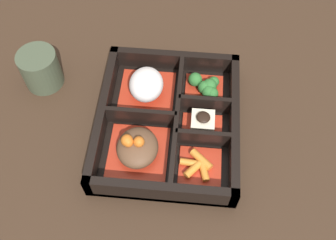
% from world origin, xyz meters
% --- Properties ---
extents(ground_plane, '(3.00, 3.00, 0.00)m').
position_xyz_m(ground_plane, '(0.00, 0.00, 0.00)').
color(ground_plane, '#382619').
extents(bento_base, '(0.28, 0.24, 0.01)m').
position_xyz_m(bento_base, '(0.00, 0.00, 0.01)').
color(bento_base, black).
rests_on(bento_base, ground_plane).
extents(bento_rim, '(0.28, 0.24, 0.05)m').
position_xyz_m(bento_rim, '(0.00, -0.00, 0.02)').
color(bento_rim, black).
rests_on(bento_rim, ground_plane).
extents(bowl_stew, '(0.10, 0.10, 0.05)m').
position_xyz_m(bowl_stew, '(-0.06, 0.05, 0.03)').
color(bowl_stew, '#B22D19').
rests_on(bowl_stew, bento_base).
extents(bowl_rice, '(0.10, 0.10, 0.06)m').
position_xyz_m(bowl_rice, '(0.06, 0.05, 0.04)').
color(bowl_rice, '#B22D19').
rests_on(bowl_rice, bento_base).
extents(bowl_carrots, '(0.07, 0.07, 0.02)m').
position_xyz_m(bowl_carrots, '(-0.08, -0.06, 0.02)').
color(bowl_carrots, '#B22D19').
rests_on(bowl_carrots, bento_base).
extents(bowl_tofu, '(0.05, 0.07, 0.04)m').
position_xyz_m(bowl_tofu, '(0.00, -0.06, 0.02)').
color(bowl_tofu, '#B22D19').
rests_on(bowl_tofu, bento_base).
extents(bowl_greens, '(0.07, 0.07, 0.03)m').
position_xyz_m(bowl_greens, '(0.08, -0.06, 0.02)').
color(bowl_greens, '#B22D19').
rests_on(bowl_greens, bento_base).
extents(tea_cup, '(0.07, 0.07, 0.07)m').
position_xyz_m(tea_cup, '(0.08, 0.25, 0.04)').
color(tea_cup, '#424C38').
rests_on(tea_cup, ground_plane).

